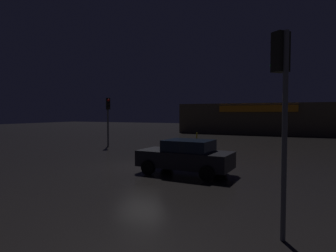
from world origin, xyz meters
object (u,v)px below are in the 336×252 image
(traffic_signal_opposite, at_px, (108,112))
(traffic_signal_cross_left, at_px, (281,84))
(car_near, at_px, (186,156))
(store_building, at_px, (261,118))

(traffic_signal_opposite, relative_size, traffic_signal_cross_left, 0.89)
(traffic_signal_opposite, xyz_separation_m, car_near, (9.76, -7.47, -2.06))
(traffic_signal_opposite, distance_m, car_near, 12.46)
(car_near, bearing_deg, store_building, 90.02)
(traffic_signal_opposite, height_order, traffic_signal_cross_left, traffic_signal_cross_left)
(store_building, bearing_deg, traffic_signal_cross_left, -83.07)
(store_building, xyz_separation_m, car_near, (0.01, -29.89, -1.23))
(traffic_signal_opposite, xyz_separation_m, traffic_signal_cross_left, (14.04, -12.92, 0.55))
(traffic_signal_cross_left, bearing_deg, car_near, 128.13)
(store_building, distance_m, car_near, 29.91)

